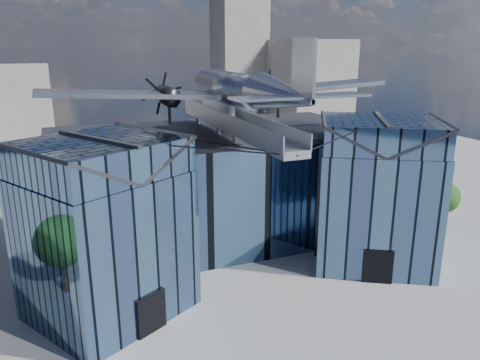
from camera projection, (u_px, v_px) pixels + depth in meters
name	position (u px, v px, depth m)	size (l,w,h in m)	color
ground_plane	(249.00, 276.00, 36.22)	(120.00, 120.00, 0.00)	gray
museum	(224.00, 187.00, 39.85)	(32.88, 24.50, 17.60)	#426087
bg_towers	(142.00, 88.00, 78.97)	(77.00, 24.50, 26.00)	gray
tree_plaza_e	(444.00, 197.00, 44.72)	(3.31, 3.31, 4.65)	#372716
tree_side_e	(409.00, 170.00, 52.51)	(4.20, 4.20, 5.41)	#372716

